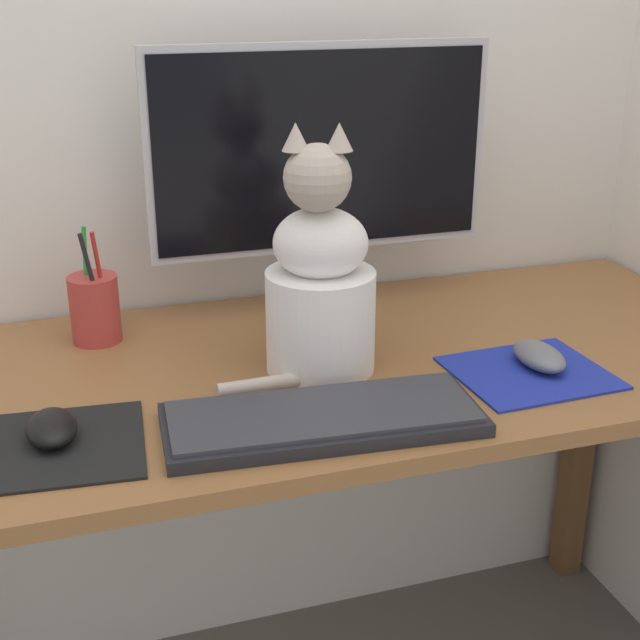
{
  "coord_description": "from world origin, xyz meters",
  "views": [
    {
      "loc": [
        -0.37,
        -1.16,
        1.27
      ],
      "look_at": [
        -0.03,
        -0.11,
        0.84
      ],
      "focal_mm": 50.0,
      "sensor_mm": 36.0,
      "label": 1
    }
  ],
  "objects_px": {
    "monitor": "(321,164)",
    "computer_mouse_left": "(52,428)",
    "pen_cup": "(95,308)",
    "keyboard": "(323,418)",
    "cat": "(317,283)",
    "computer_mouse_right": "(539,356)"
  },
  "relations": [
    {
      "from": "computer_mouse_right",
      "to": "cat",
      "type": "xyz_separation_m",
      "value": [
        -0.31,
        0.1,
        0.11
      ]
    },
    {
      "from": "monitor",
      "to": "keyboard",
      "type": "height_order",
      "value": "monitor"
    },
    {
      "from": "pen_cup",
      "to": "computer_mouse_left",
      "type": "bearing_deg",
      "value": -104.26
    },
    {
      "from": "monitor",
      "to": "computer_mouse_right",
      "type": "bearing_deg",
      "value": -55.49
    },
    {
      "from": "monitor",
      "to": "pen_cup",
      "type": "distance_m",
      "value": 0.43
    },
    {
      "from": "monitor",
      "to": "computer_mouse_right",
      "type": "height_order",
      "value": "monitor"
    },
    {
      "from": "computer_mouse_right",
      "to": "pen_cup",
      "type": "height_order",
      "value": "pen_cup"
    },
    {
      "from": "keyboard",
      "to": "computer_mouse_left",
      "type": "bearing_deg",
      "value": 173.59
    },
    {
      "from": "monitor",
      "to": "computer_mouse_left",
      "type": "height_order",
      "value": "monitor"
    },
    {
      "from": "keyboard",
      "to": "computer_mouse_left",
      "type": "xyz_separation_m",
      "value": [
        -0.33,
        0.06,
        0.01
      ]
    },
    {
      "from": "computer_mouse_left",
      "to": "computer_mouse_right",
      "type": "distance_m",
      "value": 0.69
    },
    {
      "from": "computer_mouse_left",
      "to": "cat",
      "type": "xyz_separation_m",
      "value": [
        0.38,
        0.11,
        0.11
      ]
    },
    {
      "from": "keyboard",
      "to": "cat",
      "type": "xyz_separation_m",
      "value": [
        0.05,
        0.17,
        0.12
      ]
    },
    {
      "from": "computer_mouse_right",
      "to": "computer_mouse_left",
      "type": "bearing_deg",
      "value": -179.29
    },
    {
      "from": "keyboard",
      "to": "cat",
      "type": "relative_size",
      "value": 1.16
    },
    {
      "from": "pen_cup",
      "to": "keyboard",
      "type": "bearing_deg",
      "value": -56.53
    },
    {
      "from": "cat",
      "to": "monitor",
      "type": "bearing_deg",
      "value": 89.1
    },
    {
      "from": "computer_mouse_left",
      "to": "computer_mouse_right",
      "type": "height_order",
      "value": "same"
    },
    {
      "from": "computer_mouse_left",
      "to": "cat",
      "type": "distance_m",
      "value": 0.41
    },
    {
      "from": "monitor",
      "to": "pen_cup",
      "type": "xyz_separation_m",
      "value": [
        -0.38,
        -0.02,
        -0.2
      ]
    },
    {
      "from": "keyboard",
      "to": "computer_mouse_right",
      "type": "height_order",
      "value": "computer_mouse_right"
    },
    {
      "from": "pen_cup",
      "to": "computer_mouse_right",
      "type": "bearing_deg",
      "value": -26.87
    }
  ]
}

